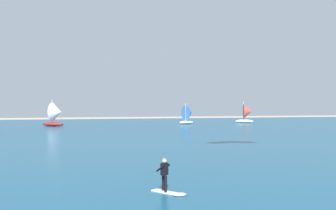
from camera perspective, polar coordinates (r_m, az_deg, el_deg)
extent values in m
cube|color=navy|center=(55.82, -6.98, -4.12)|extent=(160.00, 90.00, 0.10)
cube|color=white|center=(19.76, -0.53, -12.53)|extent=(1.22, 1.37, 0.05)
cylinder|color=black|center=(19.46, -0.35, -11.45)|extent=(0.14, 0.14, 0.80)
cylinder|color=black|center=(19.87, -0.71, -11.20)|extent=(0.14, 0.14, 0.80)
cube|color=black|center=(19.53, -0.53, -9.32)|extent=(0.42, 0.40, 0.60)
sphere|color=beige|center=(19.47, -0.53, -8.13)|extent=(0.22, 0.22, 0.22)
cylinder|color=black|center=(19.41, -1.14, -9.23)|extent=(0.38, 0.45, 0.39)
cylinder|color=black|center=(19.74, -0.29, -9.06)|extent=(0.38, 0.45, 0.39)
ellipsoid|color=white|center=(19.17, 1.70, -12.89)|extent=(0.92, 0.91, 0.08)
ellipsoid|color=white|center=(82.55, 11.06, -2.33)|extent=(3.95, 2.35, 0.70)
cylinder|color=silver|center=(82.45, 10.94, -0.79)|extent=(0.12, 0.12, 3.74)
cone|color=#D84C3F|center=(82.53, 11.51, -0.92)|extent=(2.50, 3.49, 3.14)
ellipsoid|color=silver|center=(76.82, 2.69, -2.56)|extent=(3.64, 2.54, 0.65)
cylinder|color=silver|center=(76.64, 2.60, -1.03)|extent=(0.11, 0.11, 3.46)
cone|color=#3F72CC|center=(77.12, 3.04, -1.15)|extent=(2.60, 3.27, 2.91)
ellipsoid|color=maroon|center=(73.34, -16.40, -2.69)|extent=(4.25, 2.78, 0.76)
cylinder|color=silver|center=(73.33, -16.54, -0.82)|extent=(0.13, 0.13, 4.03)
cone|color=white|center=(72.94, -15.92, -0.98)|extent=(2.90, 3.80, 3.38)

